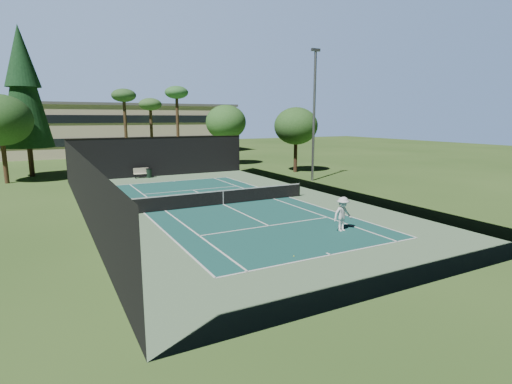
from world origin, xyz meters
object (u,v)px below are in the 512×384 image
at_px(tennis_ball_b, 161,208).
at_px(park_bench, 141,173).
at_px(tennis_ball_d, 120,200).
at_px(trash_bin, 149,173).
at_px(tennis_ball_a, 294,256).
at_px(tennis_ball_c, 220,195).
at_px(tennis_net, 223,197).
at_px(player, 343,214).

bearing_deg(tennis_ball_b, park_bench, 82.54).
bearing_deg(tennis_ball_d, trash_bin, 66.37).
height_order(tennis_ball_b, park_bench, park_bench).
distance_m(tennis_ball_a, tennis_ball_c, 14.66).
relative_size(tennis_ball_a, tennis_ball_b, 0.78).
bearing_deg(park_bench, tennis_net, -81.66).
bearing_deg(tennis_ball_d, park_bench, 70.14).
bearing_deg(tennis_ball_a, tennis_net, 82.19).
distance_m(tennis_net, tennis_ball_b, 4.29).
bearing_deg(tennis_net, tennis_ball_b, 170.32).
relative_size(tennis_net, park_bench, 8.60).
bearing_deg(tennis_ball_b, player, -53.81).
relative_size(player, tennis_ball_d, 24.18).
xyz_separation_m(tennis_ball_a, tennis_ball_b, (-2.65, 12.00, 0.01)).
height_order(tennis_ball_d, park_bench, park_bench).
bearing_deg(park_bench, player, -77.94).
distance_m(tennis_ball_a, trash_bin, 26.56).
height_order(player, park_bench, player).
bearing_deg(trash_bin, tennis_ball_a, -90.02).
xyz_separation_m(tennis_net, tennis_ball_a, (-1.55, -11.28, -0.53)).
height_order(tennis_net, tennis_ball_b, tennis_net).
bearing_deg(player, park_bench, 98.89).
bearing_deg(tennis_net, player, -71.86).
distance_m(tennis_ball_a, tennis_ball_b, 12.28).
relative_size(tennis_ball_a, tennis_ball_c, 0.78).
bearing_deg(tennis_ball_c, tennis_ball_b, -155.22).
bearing_deg(tennis_ball_d, tennis_ball_b, -64.75).
xyz_separation_m(player, tennis_ball_a, (-4.53, -2.18, -0.90)).
xyz_separation_m(player, trash_bin, (-4.51, 24.37, -0.45)).
xyz_separation_m(tennis_ball_a, tennis_ball_c, (2.61, 14.42, 0.01)).
xyz_separation_m(tennis_net, player, (2.98, -9.10, 0.37)).
relative_size(tennis_ball_c, park_bench, 0.05).
bearing_deg(player, tennis_ball_b, 123.02).
xyz_separation_m(tennis_ball_b, tennis_ball_c, (5.26, 2.43, 0.00)).
relative_size(tennis_ball_b, tennis_ball_c, 1.00).
relative_size(tennis_ball_b, park_bench, 0.05).
height_order(tennis_ball_b, tennis_ball_d, same).
bearing_deg(park_bench, tennis_ball_c, -74.89).
distance_m(tennis_net, tennis_ball_c, 3.36).
xyz_separation_m(tennis_ball_a, trash_bin, (0.01, 26.55, 0.45)).
relative_size(tennis_net, trash_bin, 13.65).
relative_size(tennis_net, tennis_ball_c, 168.46).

